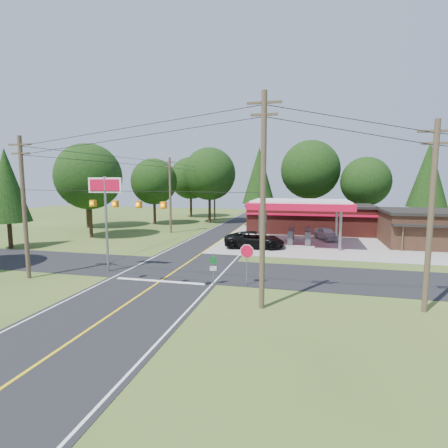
% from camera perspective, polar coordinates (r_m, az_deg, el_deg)
% --- Properties ---
extents(ground, '(120.00, 120.00, 0.00)m').
position_cam_1_polar(ground, '(28.10, -7.39, -7.27)').
color(ground, '#38551E').
rests_on(ground, ground).
extents(main_highway, '(8.00, 120.00, 0.02)m').
position_cam_1_polar(main_highway, '(28.10, -7.40, -7.25)').
color(main_highway, black).
rests_on(main_highway, ground).
extents(cross_road, '(70.00, 7.00, 0.02)m').
position_cam_1_polar(cross_road, '(28.09, -7.40, -7.24)').
color(cross_road, black).
rests_on(cross_road, ground).
extents(lane_center_yellow, '(0.15, 110.00, 0.00)m').
position_cam_1_polar(lane_center_yellow, '(28.09, -7.40, -7.22)').
color(lane_center_yellow, yellow).
rests_on(lane_center_yellow, main_highway).
extents(gas_canopy, '(10.60, 7.40, 4.88)m').
position_cam_1_polar(gas_canopy, '(38.50, 12.33, 2.93)').
color(gas_canopy, gray).
rests_on(gas_canopy, ground).
extents(convenience_store, '(16.40, 7.55, 3.80)m').
position_cam_1_polar(convenience_store, '(48.64, 13.71, 0.94)').
color(convenience_store, '#5B1F1A').
rests_on(convenience_store, ground).
extents(utility_pole_near_right, '(1.80, 0.30, 11.50)m').
position_cam_1_polar(utility_pole_near_right, '(18.57, 6.38, 4.03)').
color(utility_pole_near_right, '#473828').
rests_on(utility_pole_near_right, ground).
extents(utility_pole_near_left, '(1.80, 0.30, 10.00)m').
position_cam_1_polar(utility_pole_near_left, '(28.15, -29.85, 2.61)').
color(utility_pole_near_left, '#473828').
rests_on(utility_pole_near_left, ground).
extents(utility_pole_far_left, '(1.80, 0.30, 10.00)m').
position_cam_1_polar(utility_pole_far_left, '(46.95, -8.78, 4.87)').
color(utility_pole_far_left, '#473828').
rests_on(utility_pole_far_left, ground).
extents(utility_pole_right_b, '(1.80, 0.30, 10.00)m').
position_cam_1_polar(utility_pole_right_b, '(20.91, 30.71, 1.34)').
color(utility_pole_right_b, '#473828').
rests_on(utility_pole_right_b, ground).
extents(utility_pole_north, '(0.30, 0.30, 9.50)m').
position_cam_1_polar(utility_pole_north, '(62.60, -1.55, 5.06)').
color(utility_pole_north, '#473828').
rests_on(utility_pole_north, ground).
extents(overhead_beacons, '(17.04, 2.04, 1.03)m').
position_cam_1_polar(overhead_beacons, '(22.23, -15.64, 4.96)').
color(overhead_beacons, black).
rests_on(overhead_beacons, ground).
extents(treeline_backdrop, '(70.27, 51.59, 13.30)m').
position_cam_1_polar(treeline_backdrop, '(50.22, 3.28, 7.68)').
color(treeline_backdrop, '#332316').
rests_on(treeline_backdrop, ground).
extents(suv_car, '(6.65, 6.65, 1.71)m').
position_cam_1_polar(suv_car, '(36.31, 4.96, -2.59)').
color(suv_car, black).
rests_on(suv_car, ground).
extents(sedan_car, '(5.65, 5.65, 1.47)m').
position_cam_1_polar(sedan_car, '(42.90, 16.34, -1.53)').
color(sedan_car, silver).
rests_on(sedan_car, ground).
extents(big_stop_sign, '(2.70, 0.20, 7.28)m').
position_cam_1_polar(big_stop_sign, '(27.73, -18.80, 3.65)').
color(big_stop_sign, gray).
rests_on(big_stop_sign, ground).
extents(octagonal_stop_sign, '(0.95, 0.11, 2.78)m').
position_cam_1_polar(octagonal_stop_sign, '(23.22, 3.74, -4.96)').
color(octagonal_stop_sign, gray).
rests_on(octagonal_stop_sign, ground).
extents(route_sign_post, '(0.45, 0.12, 2.19)m').
position_cam_1_polar(route_sign_post, '(23.38, -1.78, -6.86)').
color(route_sign_post, gray).
rests_on(route_sign_post, ground).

